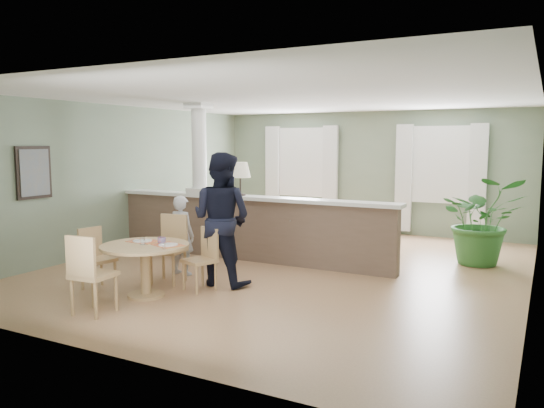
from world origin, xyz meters
The scene contains 12 objects.
ground centered at (0.00, 0.00, 0.00)m, with size 8.00×8.00×0.00m, color tan.
room_shell centered at (-0.03, 0.63, 1.81)m, with size 7.02×8.02×2.71m.
pony_wall centered at (-0.99, 0.20, 0.71)m, with size 5.32×0.38×2.70m.
sofa centered at (-1.05, 2.02, 0.42)m, with size 2.86×1.12×0.84m, color #7F6445.
houseplant centered at (2.70, 1.69, 0.73)m, with size 1.32×1.14×1.47m, color #2C6428.
dining_table centered at (-0.98, -2.31, 0.55)m, with size 1.14×1.14×0.78m.
chair_far_boy centered at (-1.18, -1.56, 0.54)m, with size 0.51×0.51×0.97m.
chair_far_man centered at (-0.50, -1.70, 0.47)m, with size 0.49×0.49×0.85m.
chair_near centered at (-1.05, -3.22, 0.53)m, with size 0.46×0.46×0.96m.
chair_side centered at (-1.86, -2.35, 0.47)m, with size 0.44×0.44×0.85m.
child_person centered at (-1.28, -1.16, 0.61)m, with size 0.44×0.29×1.22m, color #ADADB3.
man_person centered at (-0.44, -1.34, 0.94)m, with size 0.91×0.71×1.88m, color black.
Camera 1 is at (3.64, -7.57, 2.02)m, focal length 35.00 mm.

